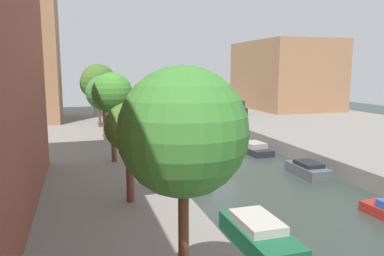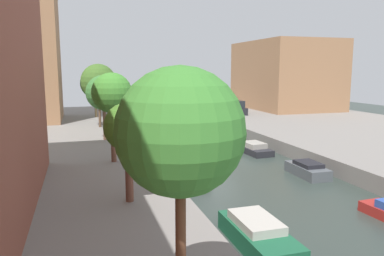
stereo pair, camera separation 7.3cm
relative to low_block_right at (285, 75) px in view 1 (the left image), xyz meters
The scene contains 15 objects.
ground_plane 29.05m from the low_block_right, 129.13° to the right, with size 84.00×84.00×0.00m, color #2D3833.
low_block_right is the anchor object (origin of this frame).
street_tree_0 46.75m from the low_block_right, 122.97° to the right, with size 2.49×2.49×5.35m.
street_tree_1 40.36m from the low_block_right, 129.09° to the right, with size 1.92×1.92×4.00m.
street_tree_2 35.26m from the low_block_right, 136.17° to the right, with size 2.29×2.29×5.11m.
street_tree_3 30.72m from the low_block_right, 145.93° to the right, with size 2.63×2.63×4.87m.
street_tree_4 27.55m from the low_block_right, 157.39° to the right, with size 3.18×3.18×5.79m.
street_tree_5 25.62m from the low_block_right, behind, with size 3.20×3.20×5.34m.
parked_car 11.09m from the low_block_right, 154.44° to the right, with size 1.99×4.48×1.63m.
moored_boat_left_1 40.91m from the low_block_right, 121.69° to the right, with size 1.57×3.99×1.01m.
moored_boat_left_2 33.62m from the low_block_right, 129.47° to the right, with size 1.34×3.28×1.06m.
moored_boat_right_2 31.19m from the low_block_right, 117.85° to the right, with size 1.43×3.03×0.86m.
moored_boat_right_3 26.00m from the low_block_right, 125.25° to the right, with size 1.72×3.32×0.84m.
moored_boat_right_4 20.46m from the low_block_right, 137.64° to the right, with size 1.44×3.69×0.78m.
moored_boat_right_5 17.22m from the low_block_right, 154.36° to the right, with size 1.71×4.01×0.87m.
Camera 1 is at (-9.30, -23.78, 6.26)m, focal length 35.08 mm.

